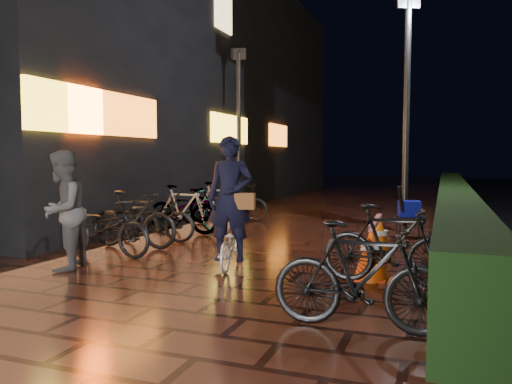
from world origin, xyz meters
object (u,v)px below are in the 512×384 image
at_px(cyclist, 231,219).
at_px(bystander_person, 63,210).
at_px(traffic_barrier, 375,244).
at_px(cart_assembly, 409,211).

bearing_deg(cyclist, bystander_person, -156.45).
relative_size(traffic_barrier, cart_assembly, 1.69).
xyz_separation_m(cyclist, traffic_barrier, (2.08, 0.72, -0.37)).
xyz_separation_m(traffic_barrier, cart_assembly, (0.28, 3.25, 0.19)).
bearing_deg(traffic_barrier, bystander_person, -158.54).
distance_m(cyclist, cart_assembly, 4.61).
xyz_separation_m(bystander_person, traffic_barrier, (4.39, 1.73, -0.52)).
bearing_deg(cyclist, traffic_barrier, 19.06).
height_order(traffic_barrier, cart_assembly, cart_assembly).
height_order(cyclist, traffic_barrier, cyclist).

